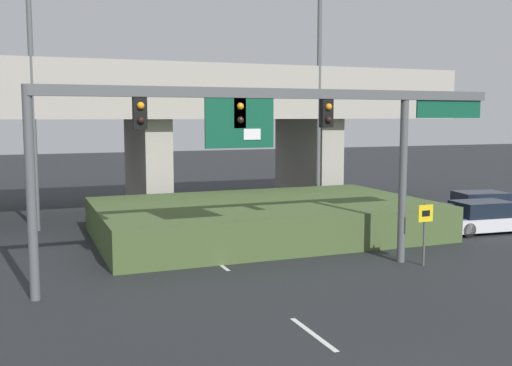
{
  "coord_description": "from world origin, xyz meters",
  "views": [
    {
      "loc": [
        -6.41,
        -7.82,
        5.29
      ],
      "look_at": [
        0.0,
        8.58,
        3.3
      ],
      "focal_mm": 42.0,
      "sensor_mm": 36.0,
      "label": 1
    }
  ],
  "objects_px": {
    "speed_limit_sign": "(425,225)",
    "highway_light_pole_far": "(319,81)",
    "parked_sedan_mid_right": "(484,218)",
    "parked_sedan_far_right": "(482,208)",
    "signal_gantry": "(271,125)",
    "parked_sedan_near_right": "(423,222)",
    "highway_light_pole_near": "(30,49)"
  },
  "relations": [
    {
      "from": "speed_limit_sign",
      "to": "highway_light_pole_far",
      "type": "distance_m",
      "value": 13.29
    },
    {
      "from": "parked_sedan_mid_right",
      "to": "parked_sedan_far_right",
      "type": "relative_size",
      "value": 1.02
    },
    {
      "from": "signal_gantry",
      "to": "parked_sedan_near_right",
      "type": "xyz_separation_m",
      "value": [
        8.59,
        3.37,
        -4.31
      ]
    },
    {
      "from": "speed_limit_sign",
      "to": "parked_sedan_far_right",
      "type": "height_order",
      "value": "speed_limit_sign"
    },
    {
      "from": "highway_light_pole_far",
      "to": "parked_sedan_far_right",
      "type": "distance_m",
      "value": 10.62
    },
    {
      "from": "signal_gantry",
      "to": "highway_light_pole_near",
      "type": "relative_size",
      "value": 1.02
    },
    {
      "from": "signal_gantry",
      "to": "parked_sedan_near_right",
      "type": "height_order",
      "value": "signal_gantry"
    },
    {
      "from": "speed_limit_sign",
      "to": "highway_light_pole_near",
      "type": "bearing_deg",
      "value": 136.57
    },
    {
      "from": "highway_light_pole_far",
      "to": "highway_light_pole_near",
      "type": "bearing_deg",
      "value": 179.96
    },
    {
      "from": "highway_light_pole_far",
      "to": "signal_gantry",
      "type": "bearing_deg",
      "value": -123.83
    },
    {
      "from": "signal_gantry",
      "to": "parked_sedan_far_right",
      "type": "xyz_separation_m",
      "value": [
        13.83,
        5.58,
        -4.31
      ]
    },
    {
      "from": "speed_limit_sign",
      "to": "parked_sedan_far_right",
      "type": "distance_m",
      "value": 10.48
    },
    {
      "from": "speed_limit_sign",
      "to": "highway_light_pole_near",
      "type": "relative_size",
      "value": 0.14
    },
    {
      "from": "speed_limit_sign",
      "to": "parked_sedan_far_right",
      "type": "xyz_separation_m",
      "value": [
        8.3,
        6.36,
        -0.77
      ]
    },
    {
      "from": "signal_gantry",
      "to": "speed_limit_sign",
      "type": "height_order",
      "value": "signal_gantry"
    },
    {
      "from": "speed_limit_sign",
      "to": "parked_sedan_far_right",
      "type": "bearing_deg",
      "value": 37.47
    },
    {
      "from": "parked_sedan_near_right",
      "to": "parked_sedan_mid_right",
      "type": "bearing_deg",
      "value": -12.43
    },
    {
      "from": "highway_light_pole_far",
      "to": "parked_sedan_mid_right",
      "type": "relative_size",
      "value": 2.76
    },
    {
      "from": "parked_sedan_near_right",
      "to": "parked_sedan_far_right",
      "type": "xyz_separation_m",
      "value": [
        5.24,
        2.21,
        0.0
      ]
    },
    {
      "from": "speed_limit_sign",
      "to": "highway_light_pole_near",
      "type": "distance_m",
      "value": 18.56
    },
    {
      "from": "highway_light_pole_far",
      "to": "parked_sedan_near_right",
      "type": "bearing_deg",
      "value": -81.46
    },
    {
      "from": "highway_light_pole_near",
      "to": "parked_sedan_near_right",
      "type": "bearing_deg",
      "value": -26.35
    },
    {
      "from": "highway_light_pole_far",
      "to": "parked_sedan_far_right",
      "type": "height_order",
      "value": "highway_light_pole_far"
    },
    {
      "from": "speed_limit_sign",
      "to": "highway_light_pole_far",
      "type": "relative_size",
      "value": 0.17
    },
    {
      "from": "highway_light_pole_far",
      "to": "parked_sedan_near_right",
      "type": "height_order",
      "value": "highway_light_pole_far"
    },
    {
      "from": "speed_limit_sign",
      "to": "parked_sedan_near_right",
      "type": "xyz_separation_m",
      "value": [
        3.05,
        4.15,
        -0.78
      ]
    },
    {
      "from": "signal_gantry",
      "to": "highway_light_pole_far",
      "type": "bearing_deg",
      "value": 56.17
    },
    {
      "from": "highway_light_pole_near",
      "to": "parked_sedan_far_right",
      "type": "bearing_deg",
      "value": -14.83
    },
    {
      "from": "signal_gantry",
      "to": "speed_limit_sign",
      "type": "bearing_deg",
      "value": -8.07
    },
    {
      "from": "parked_sedan_mid_right",
      "to": "parked_sedan_near_right",
      "type": "bearing_deg",
      "value": -175.59
    },
    {
      "from": "signal_gantry",
      "to": "parked_sedan_mid_right",
      "type": "bearing_deg",
      "value": 15.75
    },
    {
      "from": "speed_limit_sign",
      "to": "highway_light_pole_far",
      "type": "height_order",
      "value": "highway_light_pole_far"
    }
  ]
}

